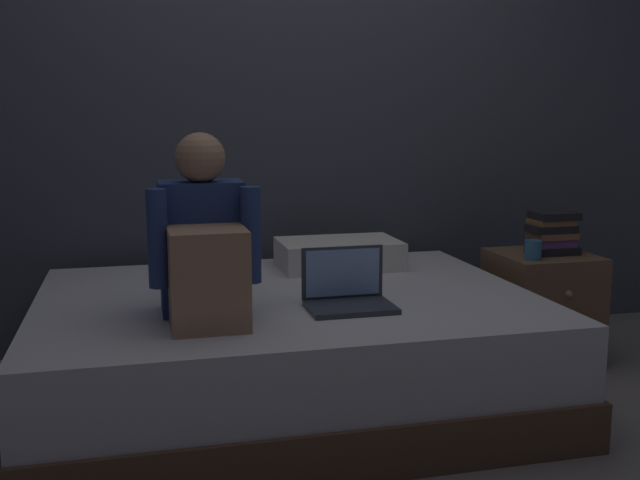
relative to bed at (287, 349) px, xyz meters
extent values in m
plane|color=gray|center=(0.20, -0.30, -0.23)|extent=(8.00, 8.00, 0.00)
cube|color=#424751|center=(0.20, 0.90, 1.12)|extent=(5.60, 0.10, 2.70)
cube|color=brown|center=(0.00, 0.00, -0.14)|extent=(2.00, 1.50, 0.18)
cube|color=silver|center=(0.00, 0.00, 0.09)|extent=(1.96, 1.46, 0.28)
cube|color=brown|center=(1.30, 0.23, 0.03)|extent=(0.44, 0.44, 0.52)
sphere|color=gray|center=(1.30, 0.01, 0.15)|extent=(0.04, 0.04, 0.04)
cube|color=navy|center=(-0.35, -0.18, 0.47)|extent=(0.30, 0.20, 0.48)
sphere|color=#A87C5E|center=(-0.35, -0.21, 0.80)|extent=(0.18, 0.18, 0.18)
cube|color=#A87C5E|center=(-0.35, -0.40, 0.40)|extent=(0.26, 0.24, 0.34)
cylinder|color=navy|center=(-0.51, -0.32, 0.53)|extent=(0.07, 0.07, 0.34)
cylinder|color=navy|center=(-0.19, -0.32, 0.53)|extent=(0.07, 0.07, 0.34)
cube|color=#333842|center=(0.18, -0.31, 0.24)|extent=(0.32, 0.22, 0.02)
cube|color=#333842|center=(0.18, -0.19, 0.35)|extent=(0.32, 0.01, 0.20)
cube|color=#8CB2EA|center=(0.18, -0.20, 0.35)|extent=(0.29, 0.00, 0.18)
cube|color=silver|center=(0.35, 0.45, 0.30)|extent=(0.56, 0.36, 0.13)
cube|color=black|center=(1.33, 0.21, 0.31)|extent=(0.23, 0.13, 0.04)
cube|color=#703D84|center=(1.33, 0.23, 0.35)|extent=(0.19, 0.15, 0.04)
cube|color=brown|center=(1.33, 0.22, 0.39)|extent=(0.20, 0.14, 0.03)
cube|color=black|center=(1.32, 0.21, 0.42)|extent=(0.21, 0.14, 0.03)
cube|color=brown|center=(1.32, 0.22, 0.45)|extent=(0.18, 0.15, 0.03)
cube|color=black|center=(1.34, 0.22, 0.48)|extent=(0.20, 0.15, 0.04)
cylinder|color=teal|center=(1.17, 0.11, 0.34)|extent=(0.08, 0.08, 0.09)
camera|label=1|loc=(-0.58, -2.86, 0.95)|focal=41.49mm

